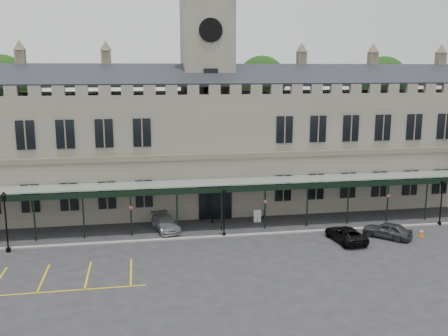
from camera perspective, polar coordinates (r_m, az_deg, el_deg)
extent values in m
plane|color=#262628|center=(38.71, 1.55, -10.46)|extent=(140.00, 140.00, 0.00)
cube|color=slate|center=(52.43, -1.88, 2.07)|extent=(60.00, 10.00, 12.00)
cube|color=brown|center=(47.34, -1.00, 1.34)|extent=(60.00, 0.35, 0.50)
cube|color=black|center=(49.30, -1.52, 10.61)|extent=(60.00, 4.77, 2.20)
cube|color=black|center=(54.26, -2.31, 10.65)|extent=(60.00, 4.77, 2.20)
cube|color=black|center=(48.33, -1.00, -3.67)|extent=(3.20, 0.18, 3.80)
cube|color=slate|center=(51.88, -1.91, 7.53)|extent=(5.00, 5.00, 22.00)
cylinder|color=silver|center=(49.39, -1.54, 15.49)|extent=(2.20, 0.12, 2.20)
cylinder|color=black|center=(49.32, -1.53, 15.49)|extent=(2.30, 0.04, 2.30)
cube|color=black|center=(49.26, -1.51, 9.68)|extent=(1.40, 0.12, 2.80)
cube|color=#8C9E93|center=(45.98, -0.64, -1.61)|extent=(50.00, 4.00, 0.40)
cube|color=black|center=(44.12, -0.22, -2.49)|extent=(50.00, 0.18, 0.50)
cube|color=gray|center=(43.76, 0.11, -7.78)|extent=(60.00, 0.40, 0.12)
cylinder|color=#332314|center=(62.61, -23.50, 2.63)|extent=(0.70, 0.70, 12.00)
sphere|color=black|center=(62.08, -24.00, 9.03)|extent=(6.00, 6.00, 6.00)
cylinder|color=#332314|center=(62.70, 4.23, 3.54)|extent=(0.70, 0.70, 12.00)
sphere|color=black|center=(62.17, 4.33, 9.94)|extent=(6.00, 6.00, 6.00)
cylinder|color=#332314|center=(68.36, 17.38, 3.69)|extent=(0.70, 0.70, 12.00)
sphere|color=black|center=(67.88, 17.73, 9.55)|extent=(6.00, 6.00, 6.00)
cylinder|color=black|center=(43.75, -23.41, -8.60)|extent=(0.39, 0.39, 0.32)
cylinder|color=black|center=(43.16, -23.62, -6.11)|extent=(0.13, 0.13, 4.28)
cube|color=black|center=(42.57, -23.85, -3.15)|extent=(0.30, 0.30, 0.43)
cone|color=black|center=(42.48, -23.89, -2.66)|extent=(0.47, 0.47, 0.32)
cylinder|color=black|center=(43.81, 0.00, -7.64)|extent=(0.35, 0.35, 0.29)
cylinder|color=black|center=(43.27, 0.00, -5.41)|extent=(0.12, 0.12, 3.85)
cube|color=black|center=(42.73, 0.00, -2.75)|extent=(0.27, 0.27, 0.38)
cone|color=black|center=(42.65, 0.00, -2.31)|extent=(0.42, 0.42, 0.29)
cylinder|color=black|center=(51.10, 23.39, -5.83)|extent=(0.35, 0.35, 0.29)
cylinder|color=black|center=(50.63, 23.55, -3.88)|extent=(0.12, 0.12, 3.89)
cube|color=black|center=(50.17, 23.73, -1.57)|extent=(0.27, 0.27, 0.39)
cone|color=black|center=(50.10, 23.76, -1.19)|extent=(0.43, 0.43, 0.29)
cube|color=#E36007|center=(47.09, 21.59, -7.26)|extent=(0.39, 0.39, 0.04)
cone|color=#E36007|center=(46.99, 21.62, -6.86)|extent=(0.45, 0.45, 0.72)
cylinder|color=silver|center=(46.96, 21.63, -6.75)|extent=(0.30, 0.30, 0.10)
cylinder|color=black|center=(47.84, 3.82, -5.90)|extent=(0.06, 0.06, 0.50)
cube|color=silver|center=(47.74, 3.83, -5.50)|extent=(0.70, 0.11, 1.19)
cylinder|color=black|center=(47.43, -1.35, -5.82)|extent=(0.15, 0.15, 0.84)
cylinder|color=black|center=(48.84, 4.62, -5.34)|extent=(0.15, 0.15, 0.85)
imported|color=#96989D|center=(45.59, -6.72, -6.30)|extent=(2.75, 4.73, 1.29)
imported|color=black|center=(43.69, 13.73, -7.35)|extent=(2.55, 4.72, 1.26)
imported|color=#303337|center=(45.52, 18.15, -6.75)|extent=(4.06, 4.06, 1.39)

